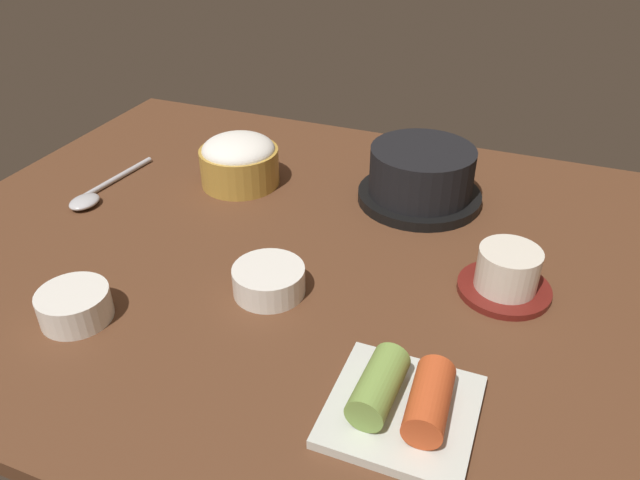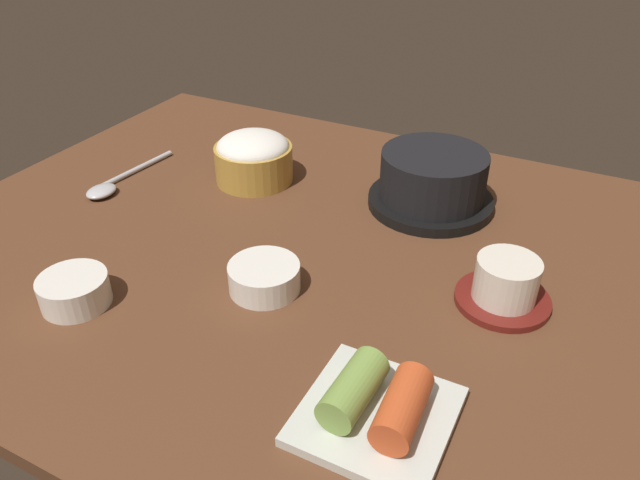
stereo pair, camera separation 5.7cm
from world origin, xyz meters
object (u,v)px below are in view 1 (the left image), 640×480
kimchi_plate (403,401)px  side_bowl_near (74,304)px  tea_cup_with_saucer (507,274)px  banchan_cup_center (269,279)px  stone_pot (421,176)px  rice_bowl (239,160)px  spoon (95,194)px

kimchi_plate → side_bowl_near: 35.24cm
kimchi_plate → tea_cup_with_saucer: bearing=74.2°
tea_cup_with_saucer → banchan_cup_center: bearing=-158.5°
stone_pot → kimchi_plate: bearing=-78.4°
rice_bowl → kimchi_plate: rice_bowl is taller
stone_pot → rice_bowl: bearing=-170.2°
tea_cup_with_saucer → spoon: 56.74cm
stone_pot → rice_bowl: (-25.82, -4.44, -0.20)cm
kimchi_plate → stone_pot: bearing=101.6°
banchan_cup_center → side_bowl_near: 20.44cm
rice_bowl → tea_cup_with_saucer: rice_bowl is taller
rice_bowl → side_bowl_near: size_ratio=1.53×
spoon → tea_cup_with_saucer: bearing=-0.7°
rice_bowl → banchan_cup_center: 26.97cm
stone_pot → side_bowl_near: stone_pot is taller
stone_pot → kimchi_plate: (7.85, -38.15, -2.23)cm
stone_pot → tea_cup_with_saucer: 21.93cm
tea_cup_with_saucer → kimchi_plate: 22.05cm
rice_bowl → spoon: size_ratio=0.65×
stone_pot → kimchi_plate: 39.01cm
tea_cup_with_saucer → spoon: (-56.70, 0.74, -1.88)cm
banchan_cup_center → rice_bowl: bearing=124.7°
rice_bowl → tea_cup_with_saucer: bearing=-17.5°
banchan_cup_center → kimchi_plate: kimchi_plate is taller
tea_cup_with_saucer → kimchi_plate: (-5.99, -21.20, -0.81)cm
banchan_cup_center → kimchi_plate: size_ratio=0.63×
spoon → stone_pot: bearing=20.7°
stone_pot → side_bowl_near: bearing=-125.7°
stone_pot → banchan_cup_center: (-10.52, -26.56, -2.21)cm
banchan_cup_center → kimchi_plate: (18.37, -11.59, -0.02)cm
tea_cup_with_saucer → side_bowl_near: size_ratio=1.38×
banchan_cup_center → side_bowl_near: (-16.87, -11.54, 0.10)cm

